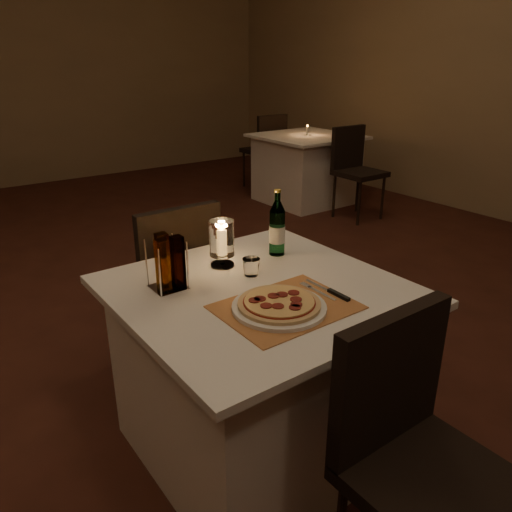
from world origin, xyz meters
TOP-DOWN VIEW (x-y plane):
  - floor at (0.00, 0.00)m, footprint 8.00×10.00m
  - main_table at (0.14, -0.49)m, footprint 1.00×1.00m
  - chair_near at (0.14, -1.20)m, footprint 0.42×0.42m
  - chair_far at (0.14, 0.23)m, footprint 0.42×0.42m
  - placemat at (0.12, -0.67)m, footprint 0.45×0.34m
  - plate at (0.09, -0.67)m, footprint 0.32×0.32m
  - pizza at (0.09, -0.67)m, footprint 0.28×0.28m
  - fork at (0.28, -0.63)m, footprint 0.02×0.18m
  - knife at (0.32, -0.70)m, footprint 0.02×0.22m
  - tumbler at (0.18, -0.38)m, footprint 0.07×0.07m
  - water_bottle at (0.40, -0.26)m, footprint 0.07×0.07m
  - hurricane_candle at (0.14, -0.23)m, footprint 0.10×0.10m
  - cruet_caddy at (-0.14, -0.30)m, footprint 0.12×0.12m
  - neighbor_table_right at (2.86, 2.30)m, footprint 1.00×1.00m
  - neighbor_chair_ra at (2.86, 1.59)m, footprint 0.42×0.42m
  - neighbor_chair_rb at (2.86, 3.02)m, footprint 0.42×0.42m
  - neighbor_candle_right at (2.86, 2.30)m, footprint 0.03×0.03m

SIDE VIEW (x-z plane):
  - floor at x=0.00m, z-range -0.02..0.00m
  - main_table at x=0.14m, z-range 0.00..0.74m
  - neighbor_table_right at x=2.86m, z-range 0.00..0.74m
  - chair_near at x=0.14m, z-range 0.10..1.00m
  - chair_far at x=0.14m, z-range 0.10..1.00m
  - neighbor_chair_ra at x=2.86m, z-range 0.10..1.00m
  - neighbor_chair_rb at x=2.86m, z-range 0.10..1.00m
  - placemat at x=0.12m, z-range 0.74..0.74m
  - fork at x=0.28m, z-range 0.74..0.75m
  - knife at x=0.32m, z-range 0.74..0.76m
  - plate at x=0.09m, z-range 0.74..0.76m
  - pizza at x=0.09m, z-range 0.76..0.78m
  - tumbler at x=0.18m, z-range 0.74..0.81m
  - neighbor_candle_right at x=2.86m, z-range 0.73..0.84m
  - cruet_caddy at x=-0.14m, z-range 0.73..0.94m
  - hurricane_candle at x=0.14m, z-range 0.76..0.95m
  - water_bottle at x=0.40m, z-range 0.71..1.00m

